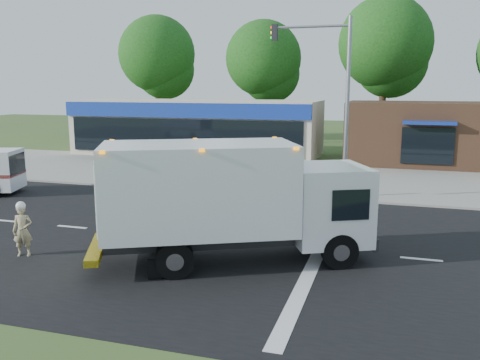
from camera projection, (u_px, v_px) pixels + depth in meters
The scene contains 11 objects.
ground at pixel (229, 242), 16.74m from camera, with size 120.00×120.00×0.00m, color #385123.
road_asphalt at pixel (229, 242), 16.73m from camera, with size 60.00×14.00×0.02m, color black.
sidewalk at pixel (282, 191), 24.44m from camera, with size 60.00×2.40×0.12m, color gray.
parking_apron at pixel (303, 173), 29.90m from camera, with size 60.00×9.00×0.02m, color gray.
lane_markings at pixel (258, 259), 15.08m from camera, with size 55.20×7.00×0.01m.
ems_box_truck at pixel (229, 194), 14.47m from camera, with size 8.20×5.62×3.51m.
emergency_worker at pixel (23, 229), 15.21m from camera, with size 0.67×0.56×1.69m.
retail_strip_mall at pixel (197, 127), 37.68m from camera, with size 18.00×6.20×4.00m.
brown_storefront at pixel (425, 133), 33.17m from camera, with size 10.00×6.70×4.00m.
traffic_signal_pole at pixel (333, 89), 22.31m from camera, with size 3.51×0.25×8.00m.
background_trees at pixel (324, 57), 42.11m from camera, with size 36.77×7.39×12.10m.
Camera 1 is at (5.01, -15.28, 5.09)m, focal length 38.00 mm.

